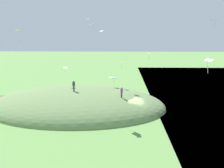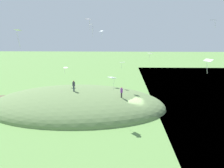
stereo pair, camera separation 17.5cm
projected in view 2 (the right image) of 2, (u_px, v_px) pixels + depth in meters
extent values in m
plane|color=#639148|center=(136.00, 114.00, 39.65)|extent=(160.00, 160.00, 0.00)
ellipsoid|color=#698450|center=(77.00, 108.00, 42.56)|extent=(30.73, 18.30, 6.76)
cube|color=#202D46|center=(74.00, 89.00, 40.36)|extent=(0.20, 0.26, 0.88)
cylinder|color=#383645|center=(74.00, 84.00, 40.16)|extent=(0.55, 0.55, 0.70)
sphere|color=#9E7A54|center=(74.00, 81.00, 40.04)|extent=(0.26, 0.26, 0.26)
cube|color=#352E30|center=(122.00, 95.00, 39.01)|extent=(0.23, 0.18, 0.83)
cylinder|color=purple|center=(122.00, 91.00, 38.82)|extent=(0.48, 0.48, 0.66)
sphere|color=tan|center=(122.00, 88.00, 38.70)|extent=(0.25, 0.25, 0.25)
cube|color=white|center=(101.00, 31.00, 45.51)|extent=(0.85, 0.90, 0.20)
cylinder|color=white|center=(102.00, 36.00, 45.78)|extent=(0.21, 0.15, 1.32)
cube|color=silver|center=(18.00, 30.00, 26.54)|extent=(0.92, 0.80, 0.17)
cylinder|color=silver|center=(19.00, 40.00, 27.12)|extent=(0.18, 0.32, 1.86)
cube|color=white|center=(112.00, 78.00, 34.10)|extent=(1.39, 1.43, 0.13)
cylinder|color=white|center=(114.00, 85.00, 34.66)|extent=(0.18, 0.07, 1.72)
cube|color=silver|center=(213.00, 20.00, 36.31)|extent=(1.14, 1.08, 0.04)
cylinder|color=silver|center=(215.00, 25.00, 36.24)|extent=(0.07, 0.16, 0.90)
cube|color=silver|center=(66.00, 68.00, 42.83)|extent=(0.79, 0.60, 0.17)
cylinder|color=silver|center=(64.00, 71.00, 43.29)|extent=(0.11, 0.05, 0.93)
cube|color=silver|center=(150.00, 53.00, 45.33)|extent=(1.08, 1.23, 0.13)
cylinder|color=silver|center=(149.00, 58.00, 45.75)|extent=(0.05, 0.12, 1.18)
cube|color=silver|center=(122.00, 62.00, 42.11)|extent=(0.93, 0.73, 0.09)
cylinder|color=silver|center=(121.00, 66.00, 42.30)|extent=(0.13, 0.06, 0.97)
cube|color=white|center=(208.00, 60.00, 24.02)|extent=(0.95, 0.97, 0.21)
cylinder|color=white|center=(207.00, 68.00, 24.00)|extent=(0.15, 0.18, 1.06)
cube|color=silver|center=(88.00, 19.00, 46.47)|extent=(1.20, 1.34, 0.11)
cylinder|color=silver|center=(89.00, 25.00, 47.06)|extent=(0.06, 0.07, 1.80)
cube|color=silver|center=(91.00, 24.00, 35.03)|extent=(0.67, 0.89, 0.16)
cylinder|color=silver|center=(93.00, 31.00, 35.38)|extent=(0.11, 0.15, 1.57)
cylinder|color=brown|center=(157.00, 104.00, 42.92)|extent=(0.14, 0.14, 1.02)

